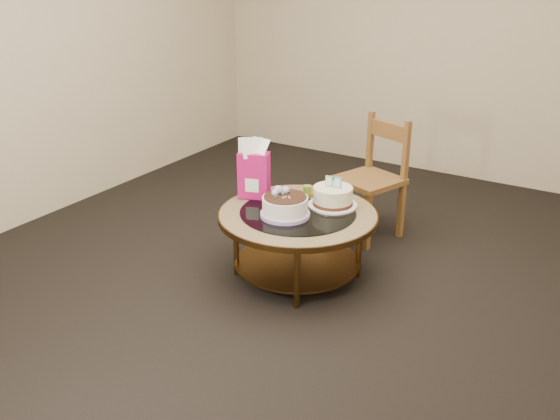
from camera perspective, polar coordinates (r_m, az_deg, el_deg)
The scene contains 8 objects.
ground at distance 4.15m, azimuth 1.57°, elevation -5.97°, with size 5.00×5.00×0.00m, color black.
room_walls at distance 3.67m, azimuth 1.84°, elevation 15.64°, with size 4.52×5.02×2.61m.
coffee_table at distance 3.99m, azimuth 1.63°, elevation -1.20°, with size 1.02×1.02×0.46m.
decorated_cake at distance 3.87m, azimuth 0.45°, elevation 0.27°, with size 0.31×0.31×0.18m.
cream_cake at distance 4.03m, azimuth 4.85°, elevation 1.21°, with size 0.32×0.32×0.20m.
gift_bag at distance 4.12m, azimuth -2.40°, elevation 3.79°, with size 0.22×0.19×0.40m.
pillar_candle at distance 4.20m, azimuth 2.51°, elevation 1.63°, with size 0.11×0.11×0.08m.
dining_chair at distance 4.62m, azimuth 8.49°, elevation 2.95°, with size 0.52×0.52×0.89m.
Camera 1 is at (1.82, -3.15, 2.01)m, focal length 40.00 mm.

